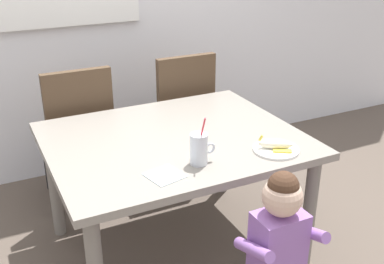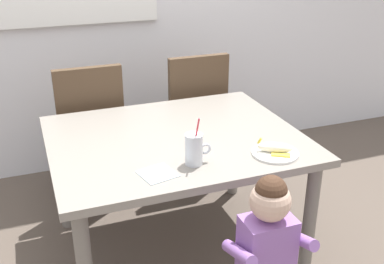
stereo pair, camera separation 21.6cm
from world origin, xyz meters
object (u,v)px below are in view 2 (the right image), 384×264
at_px(toddler_standing, 267,242).
at_px(peeled_banana, 275,149).
at_px(dining_table, 175,151).
at_px(snack_plate, 275,153).
at_px(paper_napkin, 158,174).
at_px(dining_chair_right, 193,110).
at_px(milk_cup, 194,151).
at_px(dining_chair_left, 90,124).

height_order(toddler_standing, peeled_banana, toddler_standing).
relative_size(dining_table, snack_plate, 5.70).
relative_size(snack_plate, paper_napkin, 1.53).
distance_m(dining_table, snack_plate, 0.55).
xyz_separation_m(dining_chair_right, snack_plate, (-0.00, -1.15, 0.19)).
xyz_separation_m(dining_table, paper_napkin, (-0.21, -0.36, 0.09)).
bearing_deg(snack_plate, milk_cup, 173.57).
relative_size(dining_chair_right, peeled_banana, 5.71).
bearing_deg(snack_plate, dining_chair_left, 122.87).
distance_m(dining_chair_left, dining_chair_right, 0.73).
relative_size(snack_plate, peeled_banana, 1.37).
height_order(peeled_banana, paper_napkin, peeled_banana).
bearing_deg(peeled_banana, paper_napkin, 179.02).
relative_size(dining_table, milk_cup, 5.31).
xyz_separation_m(snack_plate, peeled_banana, (-0.00, -0.00, 0.03)).
distance_m(dining_chair_left, snack_plate, 1.36).
bearing_deg(dining_chair_right, toddler_standing, 81.10).
distance_m(dining_chair_left, toddler_standing, 1.59).
distance_m(dining_chair_left, paper_napkin, 1.15).
bearing_deg(snack_plate, paper_napkin, 179.09).
xyz_separation_m(dining_chair_right, peeled_banana, (-0.00, -1.15, 0.21)).
distance_m(milk_cup, peeled_banana, 0.41).
bearing_deg(paper_napkin, snack_plate, -0.91).
height_order(dining_table, dining_chair_left, dining_chair_left).
distance_m(dining_table, toddler_standing, 0.77).
bearing_deg(dining_table, toddler_standing, -78.52).
height_order(dining_chair_left, peeled_banana, dining_chair_left).
bearing_deg(toddler_standing, snack_plate, 57.82).
bearing_deg(peeled_banana, dining_table, 135.91).
distance_m(snack_plate, peeled_banana, 0.03).
bearing_deg(dining_chair_right, peeled_banana, 89.83).
distance_m(dining_table, milk_cup, 0.36).
relative_size(milk_cup, paper_napkin, 1.65).
bearing_deg(dining_chair_left, snack_plate, 122.87).
relative_size(dining_table, dining_chair_left, 1.37).
bearing_deg(dining_table, snack_plate, -43.96).
bearing_deg(milk_cup, dining_chair_left, 106.73).
xyz_separation_m(dining_table, dining_chair_left, (-0.34, 0.76, -0.09)).
bearing_deg(paper_napkin, peeled_banana, -0.98).
xyz_separation_m(dining_chair_right, paper_napkin, (-0.60, -1.14, 0.18)).
xyz_separation_m(dining_table, dining_chair_right, (0.39, 0.77, -0.09)).
height_order(dining_chair_left, toddler_standing, dining_chair_left).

